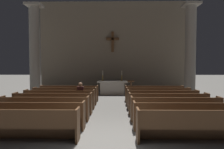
{
  "coord_description": "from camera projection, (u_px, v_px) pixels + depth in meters",
  "views": [
    {
      "loc": [
        0.21,
        -5.75,
        2.17
      ],
      "look_at": [
        0.0,
        8.07,
        1.54
      ],
      "focal_mm": 32.9,
      "sensor_mm": 36.0,
      "label": 1
    }
  ],
  "objects": [
    {
      "name": "pew_left_row_5",
      "position": [
        60.0,
        99.0,
        10.19
      ],
      "size": [
        3.45,
        0.5,
        0.95
      ],
      "color": "brown",
      "rests_on": "ground"
    },
    {
      "name": "ground_plane",
      "position": [
        108.0,
        141.0,
        5.84
      ],
      "size": [
        80.0,
        80.0,
        0.0
      ],
      "primitive_type": "plane",
      "color": "#66635E"
    },
    {
      "name": "pew_right_row_6",
      "position": [
        158.0,
        96.0,
        11.2
      ],
      "size": [
        3.45,
        0.5,
        0.95
      ],
      "color": "brown",
      "rests_on": "ground"
    },
    {
      "name": "apse_with_cross",
      "position": [
        113.0,
        47.0,
        17.23
      ],
      "size": [
        12.09,
        0.45,
        7.45
      ],
      "color": "gray",
      "rests_on": "ground"
    },
    {
      "name": "pew_left_row_6",
      "position": [
        65.0,
        96.0,
        11.28
      ],
      "size": [
        3.45,
        0.5,
        0.95
      ],
      "color": "brown",
      "rests_on": "ground"
    },
    {
      "name": "altar",
      "position": [
        112.0,
        87.0,
        15.11
      ],
      "size": [
        2.2,
        0.9,
        1.01
      ],
      "color": "#BCB7AD",
      "rests_on": "ground"
    },
    {
      "name": "pew_left_row_3",
      "position": [
        45.0,
        108.0,
        8.0
      ],
      "size": [
        3.45,
        0.5,
        0.95
      ],
      "color": "brown",
      "rests_on": "ground"
    },
    {
      "name": "candlestick_left",
      "position": [
        103.0,
        77.0,
        15.08
      ],
      "size": [
        0.16,
        0.16,
        0.77
      ],
      "color": "#B79338",
      "rests_on": "altar"
    },
    {
      "name": "pew_left_row_1",
      "position": [
        18.0,
        125.0,
        5.82
      ],
      "size": [
        3.45,
        0.5,
        0.95
      ],
      "color": "brown",
      "rests_on": "ground"
    },
    {
      "name": "pew_left_row_2",
      "position": [
        33.0,
        115.0,
        6.91
      ],
      "size": [
        3.45,
        0.5,
        0.95
      ],
      "color": "brown",
      "rests_on": "ground"
    },
    {
      "name": "pew_right_row_7",
      "position": [
        154.0,
        93.0,
        12.3
      ],
      "size": [
        3.45,
        0.5,
        0.95
      ],
      "color": "brown",
      "rests_on": "ground"
    },
    {
      "name": "pew_right_row_1",
      "position": [
        198.0,
        125.0,
        5.74
      ],
      "size": [
        3.45,
        0.5,
        0.95
      ],
      "color": "brown",
      "rests_on": "ground"
    },
    {
      "name": "pew_left_row_7",
      "position": [
        69.0,
        93.0,
        12.37
      ],
      "size": [
        3.45,
        0.5,
        0.95
      ],
      "color": "brown",
      "rests_on": "ground"
    },
    {
      "name": "candlestick_right",
      "position": [
        122.0,
        78.0,
        15.06
      ],
      "size": [
        0.16,
        0.16,
        0.77
      ],
      "color": "#B79338",
      "rests_on": "altar"
    },
    {
      "name": "lone_worshipper",
      "position": [
        81.0,
        95.0,
        10.2
      ],
      "size": [
        0.32,
        0.43,
        1.32
      ],
      "color": "#26262B",
      "rests_on": "ground"
    },
    {
      "name": "pew_right_row_3",
      "position": [
        175.0,
        109.0,
        7.93
      ],
      "size": [
        3.45,
        0.5,
        0.95
      ],
      "color": "brown",
      "rests_on": "ground"
    },
    {
      "name": "pew_right_row_4",
      "position": [
        168.0,
        104.0,
        9.02
      ],
      "size": [
        3.45,
        0.5,
        0.95
      ],
      "color": "brown",
      "rests_on": "ground"
    },
    {
      "name": "pew_left_row_4",
      "position": [
        53.0,
        103.0,
        9.1
      ],
      "size": [
        3.45,
        0.5,
        0.95
      ],
      "color": "brown",
      "rests_on": "ground"
    },
    {
      "name": "pew_right_row_2",
      "position": [
        185.0,
        116.0,
        6.83
      ],
      "size": [
        3.45,
        0.5,
        0.95
      ],
      "color": "brown",
      "rests_on": "ground"
    },
    {
      "name": "lectern",
      "position": [
        131.0,
        89.0,
        13.89
      ],
      "size": [
        0.44,
        0.36,
        1.15
      ],
      "color": "brown",
      "rests_on": "ground"
    },
    {
      "name": "pew_right_row_5",
      "position": [
        162.0,
        99.0,
        10.11
      ],
      "size": [
        3.45,
        0.5,
        0.95
      ],
      "color": "brown",
      "rests_on": "ground"
    },
    {
      "name": "column_right_second",
      "position": [
        190.0,
        51.0,
        14.28
      ],
      "size": [
        1.11,
        1.11,
        6.44
      ],
      "color": "gray",
      "rests_on": "ground"
    },
    {
      "name": "column_left_second",
      "position": [
        35.0,
        51.0,
        14.45
      ],
      "size": [
        1.11,
        1.11,
        6.44
      ],
      "color": "gray",
      "rests_on": "ground"
    }
  ]
}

